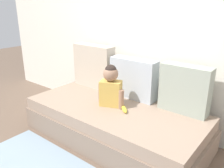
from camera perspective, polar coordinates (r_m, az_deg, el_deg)
ground_plane at (r=2.65m, az=0.52°, el=-12.90°), size 12.00×12.00×0.00m
back_wall at (r=2.73m, az=8.36°, el=14.50°), size 5.14×0.10×2.39m
couch at (r=2.56m, az=0.53°, el=-9.44°), size 1.94×0.90×0.37m
throw_pillow_left at (r=3.00m, az=-4.42°, el=4.36°), size 0.57×0.16×0.54m
throw_pillow_center at (r=2.65m, az=5.20°, el=1.35°), size 0.55×0.16×0.45m
throw_pillow_right at (r=2.39m, az=17.30°, el=-1.21°), size 0.48×0.16×0.48m
toddler at (r=2.44m, az=-0.31°, el=-0.47°), size 0.33×0.21×0.45m
banana at (r=2.39m, az=2.98°, el=-6.09°), size 0.16×0.15×0.04m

